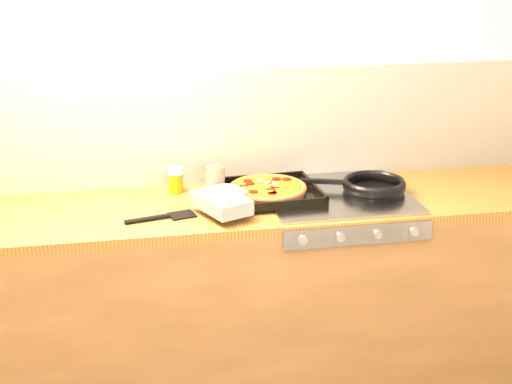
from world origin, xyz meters
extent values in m
plane|color=beige|center=(0.00, 1.40, 1.25)|extent=(3.20, 0.00, 3.20)
cube|color=white|center=(0.00, 1.39, 1.15)|extent=(3.20, 0.02, 0.50)
cube|color=#8F5F37|center=(0.00, 1.10, 0.43)|extent=(3.20, 0.60, 0.86)
cube|color=olive|center=(0.00, 1.10, 0.88)|extent=(3.20, 0.60, 0.04)
cube|color=#96969B|center=(0.45, 0.80, 0.85)|extent=(0.60, 0.03, 0.08)
cylinder|color=#A5A5AA|center=(0.23, 0.78, 0.85)|extent=(0.04, 0.02, 0.04)
cylinder|color=#A5A5AA|center=(0.38, 0.78, 0.85)|extent=(0.04, 0.02, 0.04)
cylinder|color=#A5A5AA|center=(0.53, 0.78, 0.85)|extent=(0.04, 0.02, 0.04)
cylinder|color=#A5A5AA|center=(0.67, 0.78, 0.85)|extent=(0.04, 0.02, 0.04)
cube|color=#96969B|center=(0.45, 1.10, 0.91)|extent=(0.60, 0.56, 0.02)
cube|color=black|center=(0.16, 1.13, 0.92)|extent=(0.43, 0.38, 0.01)
cube|color=black|center=(0.15, 1.30, 0.94)|extent=(0.41, 0.03, 0.02)
cube|color=black|center=(0.17, 0.95, 0.94)|extent=(0.41, 0.03, 0.02)
cube|color=black|center=(0.36, 1.14, 0.94)|extent=(0.03, 0.36, 0.02)
cube|color=black|center=(-0.04, 1.12, 0.94)|extent=(0.03, 0.36, 0.02)
cylinder|color=#9A5B2C|center=(0.16, 1.13, 0.94)|extent=(0.33, 0.33, 0.02)
torus|color=#9A5B2C|center=(0.16, 1.13, 0.95)|extent=(0.34, 0.34, 0.02)
cylinder|color=orange|center=(0.16, 1.13, 0.95)|extent=(0.29, 0.29, 0.01)
cylinder|color=maroon|center=(0.19, 1.11, 0.96)|extent=(0.04, 0.04, 0.01)
cylinder|color=maroon|center=(0.09, 1.20, 0.96)|extent=(0.04, 0.04, 0.01)
cylinder|color=maroon|center=(0.16, 1.04, 0.96)|extent=(0.04, 0.04, 0.01)
cylinder|color=maroon|center=(0.06, 1.14, 0.96)|extent=(0.04, 0.04, 0.01)
cylinder|color=maroon|center=(0.21, 1.21, 0.96)|extent=(0.04, 0.04, 0.01)
cylinder|color=maroon|center=(0.17, 1.17, 0.96)|extent=(0.04, 0.04, 0.01)
cylinder|color=maroon|center=(0.09, 1.06, 0.96)|extent=(0.04, 0.04, 0.01)
cylinder|color=maroon|center=(0.26, 1.20, 0.96)|extent=(0.04, 0.04, 0.01)
cylinder|color=maroon|center=(0.16, 1.04, 0.96)|extent=(0.04, 0.04, 0.01)
cylinder|color=maroon|center=(0.16, 1.07, 0.96)|extent=(0.04, 0.04, 0.01)
cylinder|color=maroon|center=(0.09, 1.17, 0.96)|extent=(0.04, 0.04, 0.01)
ellipsoid|color=#EDA916|center=(0.08, 1.11, 0.96)|extent=(0.03, 0.02, 0.01)
ellipsoid|color=#EDA916|center=(0.06, 1.11, 0.96)|extent=(0.03, 0.02, 0.01)
ellipsoid|color=#EDA916|center=(0.15, 1.18, 0.96)|extent=(0.03, 0.02, 0.01)
ellipsoid|color=#EDA916|center=(0.14, 1.22, 0.96)|extent=(0.03, 0.02, 0.01)
ellipsoid|color=#EDA916|center=(0.15, 1.05, 0.96)|extent=(0.03, 0.02, 0.01)
ellipsoid|color=#EDA916|center=(0.20, 1.11, 0.96)|extent=(0.03, 0.02, 0.01)
ellipsoid|color=#EDA916|center=(0.18, 1.13, 0.96)|extent=(0.03, 0.02, 0.01)
ellipsoid|color=#EDA916|center=(0.08, 1.10, 0.96)|extent=(0.03, 0.02, 0.01)
ellipsoid|color=#EDA916|center=(0.16, 1.20, 0.96)|extent=(0.03, 0.02, 0.01)
ellipsoid|color=silver|center=(0.14, 1.21, 0.96)|extent=(0.03, 0.03, 0.01)
ellipsoid|color=silver|center=(0.17, 1.17, 0.96)|extent=(0.03, 0.03, 0.01)
ellipsoid|color=silver|center=(0.20, 1.15, 0.96)|extent=(0.03, 0.03, 0.01)
cube|color=black|center=(-0.06, 0.97, 0.96)|extent=(0.23, 0.29, 0.06)
ellipsoid|color=black|center=(-0.03, 1.08, 0.96)|extent=(0.15, 0.15, 0.06)
cylinder|color=black|center=(0.02, 1.00, 0.96)|extent=(0.09, 0.12, 0.05)
cylinder|color=black|center=(0.61, 1.09, 0.92)|extent=(0.31, 0.31, 0.01)
torus|color=black|center=(0.61, 1.09, 0.95)|extent=(0.34, 0.34, 0.03)
cube|color=black|center=(0.41, 1.16, 0.95)|extent=(0.19, 0.08, 0.02)
cylinder|color=#B0140E|center=(-0.05, 1.24, 0.96)|extent=(0.09, 0.09, 0.11)
cylinder|color=#B2B2B7|center=(-0.05, 1.24, 1.02)|extent=(0.09, 0.09, 0.01)
cylinder|color=#B2B2B7|center=(-0.05, 1.24, 0.90)|extent=(0.09, 0.09, 0.01)
cylinder|color=#C5720B|center=(-0.21, 1.28, 0.94)|extent=(0.08, 0.08, 0.08)
cylinder|color=silver|center=(-0.21, 1.28, 1.00)|extent=(0.09, 0.09, 0.03)
cylinder|color=#A47345|center=(-0.03, 1.28, 0.91)|extent=(0.25, 0.11, 0.02)
ellipsoid|color=#A47345|center=(0.10, 1.34, 0.91)|extent=(0.07, 0.05, 0.02)
cube|color=black|center=(-0.21, 1.00, 0.90)|extent=(0.12, 0.11, 0.01)
cylinder|color=black|center=(-0.35, 0.96, 0.91)|extent=(0.18, 0.06, 0.02)
camera|label=1|loc=(-0.47, -1.89, 2.02)|focal=55.00mm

